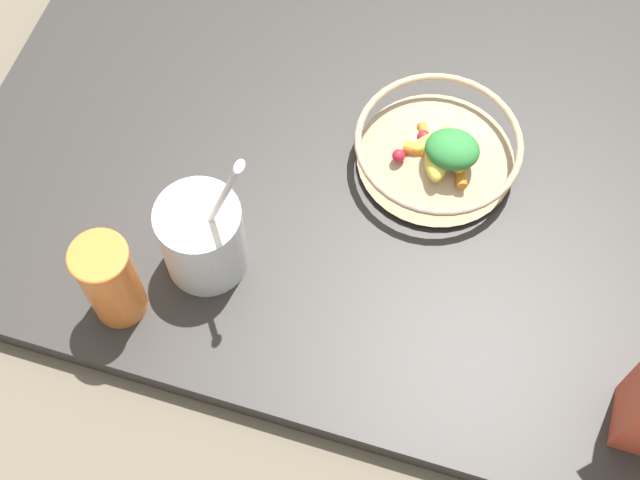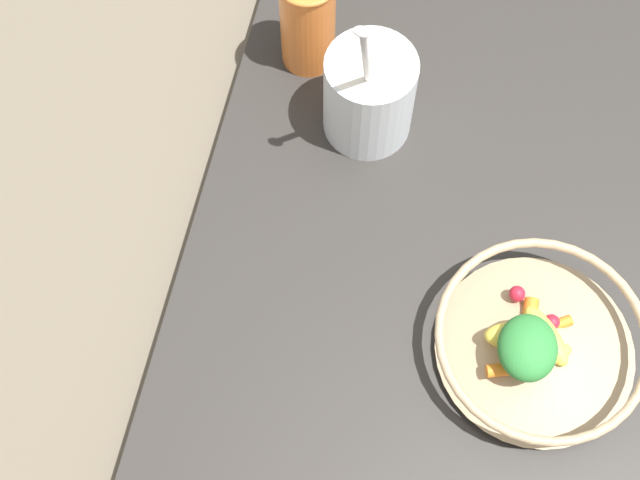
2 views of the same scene
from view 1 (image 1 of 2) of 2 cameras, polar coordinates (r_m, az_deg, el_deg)
ground_plane at (r=1.36m, az=6.01°, el=10.32°), size 6.00×6.00×0.00m
countertop at (r=1.35m, az=6.08°, el=10.78°), size 1.13×1.13×0.04m
fruit_bowl at (r=1.21m, az=7.58°, el=5.79°), size 0.23×0.23×0.09m
yogurt_tub at (r=1.10m, az=-7.56°, el=0.30°), size 0.13×0.11×0.27m
drinking_cup at (r=1.09m, az=-13.32°, el=-2.50°), size 0.07×0.07×0.14m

